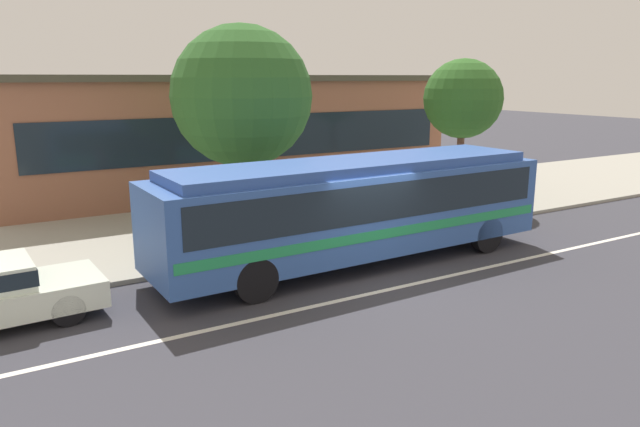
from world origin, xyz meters
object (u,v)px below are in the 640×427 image
street_tree_mid_block (463,99)px  transit_bus (357,204)px  pedestrian_waiting_near_sign (201,222)px  street_tree_near_stop (242,97)px

street_tree_mid_block → transit_bus: bearing=-151.6°
transit_bus → pedestrian_waiting_near_sign: transit_bus is taller
transit_bus → pedestrian_waiting_near_sign: size_ratio=6.48×
street_tree_near_stop → transit_bus: bearing=-76.5°
transit_bus → street_tree_mid_block: street_tree_mid_block is taller
pedestrian_waiting_near_sign → street_tree_near_stop: (2.35, 2.56, 3.10)m
transit_bus → street_tree_mid_block: size_ratio=2.03×
transit_bus → street_tree_near_stop: size_ratio=1.74×
pedestrian_waiting_near_sign → street_tree_near_stop: bearing=47.5°
street_tree_near_stop → street_tree_mid_block: bearing=-4.4°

